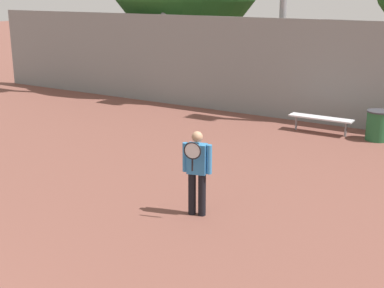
% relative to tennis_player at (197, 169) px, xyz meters
% --- Properties ---
extents(tennis_player, '(0.53, 0.46, 1.57)m').
position_rel_tennis_player_xyz_m(tennis_player, '(0.00, 0.00, 0.00)').
color(tennis_player, black).
rests_on(tennis_player, ground_plane).
extents(bench_courtside_near, '(1.82, 0.40, 0.46)m').
position_rel_tennis_player_xyz_m(bench_courtside_near, '(0.00, 6.76, -0.46)').
color(bench_courtside_near, silver).
rests_on(bench_courtside_near, ground_plane).
extents(trash_bin, '(0.66, 0.66, 0.82)m').
position_rel_tennis_player_xyz_m(trash_bin, '(1.57, 6.85, -0.47)').
color(trash_bin, '#235B33').
rests_on(trash_bin, ground_plane).
extents(back_fence, '(24.75, 0.06, 3.11)m').
position_rel_tennis_player_xyz_m(back_fence, '(-1.71, 7.86, 0.67)').
color(back_fence, gray).
rests_on(back_fence, ground_plane).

